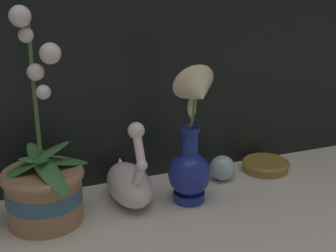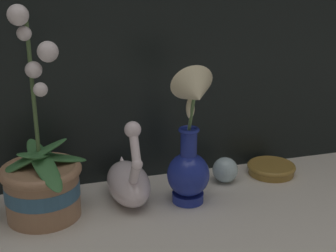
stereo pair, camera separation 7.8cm
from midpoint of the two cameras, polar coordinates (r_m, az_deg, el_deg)
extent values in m
plane|color=beige|center=(0.98, -0.43, -11.00)|extent=(2.80, 2.80, 0.00)
cylinder|color=#9E7556|center=(0.98, -17.08, -8.22)|extent=(0.15, 0.15, 0.11)
cylinder|color=#386689|center=(0.98, -17.11, -7.93)|extent=(0.15, 0.15, 0.03)
torus|color=#9E7556|center=(0.96, -17.34, -5.72)|extent=(0.16, 0.16, 0.02)
cylinder|color=#4C6B3D|center=(0.91, -18.30, 3.29)|extent=(0.01, 0.01, 0.30)
ellipsoid|color=#38703D|center=(0.96, -15.97, -4.17)|extent=(0.15, 0.07, 0.05)
ellipsoid|color=#38703D|center=(0.98, -17.39, -3.87)|extent=(0.06, 0.14, 0.05)
ellipsoid|color=#38703D|center=(0.96, -19.04, -4.59)|extent=(0.17, 0.06, 0.09)
ellipsoid|color=#38703D|center=(0.93, -16.91, -5.00)|extent=(0.09, 0.17, 0.07)
sphere|color=white|center=(0.87, -20.13, 12.44)|extent=(0.04, 0.04, 0.04)
sphere|color=white|center=(0.89, -19.43, 10.39)|extent=(0.03, 0.03, 0.03)
sphere|color=white|center=(0.89, -16.65, 8.46)|extent=(0.04, 0.04, 0.04)
sphere|color=white|center=(0.90, -18.28, 6.23)|extent=(0.03, 0.03, 0.03)
sphere|color=white|center=(0.89, -17.41, 3.93)|extent=(0.03, 0.03, 0.03)
ellipsoid|color=white|center=(1.03, -6.93, -7.13)|extent=(0.09, 0.17, 0.08)
cone|color=white|center=(1.08, -7.83, -5.13)|extent=(0.05, 0.06, 0.06)
cylinder|color=white|center=(0.95, -5.98, -6.01)|extent=(0.02, 0.06, 0.07)
sphere|color=white|center=(0.91, -5.67, -4.82)|extent=(0.02, 0.02, 0.02)
cylinder|color=white|center=(0.92, -6.00, -2.70)|extent=(0.02, 0.05, 0.07)
sphere|color=white|center=(0.92, -6.33, -0.59)|extent=(0.03, 0.03, 0.03)
cylinder|color=navy|center=(1.04, 0.41, -8.58)|extent=(0.07, 0.07, 0.02)
ellipsoid|color=navy|center=(1.02, 0.42, -5.88)|extent=(0.09, 0.09, 0.10)
cylinder|color=navy|center=(0.99, 0.43, -2.03)|extent=(0.04, 0.04, 0.06)
torus|color=navy|center=(0.98, 0.43, -0.43)|extent=(0.04, 0.04, 0.01)
cylinder|color=#567A47|center=(0.95, 0.74, 1.48)|extent=(0.01, 0.03, 0.08)
cone|color=beige|center=(0.92, 1.26, 4.31)|extent=(0.09, 0.09, 0.10)
ellipsoid|color=beige|center=(0.95, 0.58, 2.22)|extent=(0.02, 0.02, 0.04)
sphere|color=silver|center=(1.13, 4.67, -5.16)|extent=(0.06, 0.06, 0.06)
cylinder|color=olive|center=(1.20, 10.00, -4.81)|extent=(0.11, 0.11, 0.02)
torus|color=olive|center=(1.20, 10.02, -4.49)|extent=(0.12, 0.12, 0.01)
camera|label=1|loc=(0.04, -92.22, -0.76)|focal=50.00mm
camera|label=2|loc=(0.04, 87.78, 0.76)|focal=50.00mm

